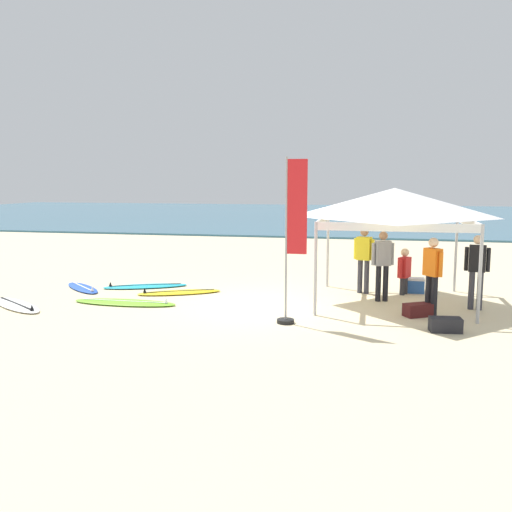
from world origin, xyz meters
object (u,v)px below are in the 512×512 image
Objects in this scene: person_orange at (432,271)px; surfboard_white at (16,305)px; canopy_tent at (394,203)px; person_red at (404,269)px; surfboard_blue at (83,288)px; gear_bag_near_tent at (418,310)px; surfboard_cyan at (145,286)px; banner_flag at (292,248)px; person_black at (477,267)px; person_grey at (383,261)px; surfboard_yellow at (179,292)px; surfboard_lime at (125,302)px; gear_bag_by_pole at (445,325)px; cooler_box at (414,285)px; person_yellow at (364,256)px.

surfboard_white is at bearing -173.37° from person_orange.
canopy_tent is 2.04m from person_red.
surfboard_blue is 2.86× the size of gear_bag_near_tent.
person_orange is (7.38, -1.69, 0.95)m from surfboard_cyan.
person_red is 0.35× the size of banner_flag.
person_grey is at bearing 167.19° from person_black.
surfboard_yellow and surfboard_white have the same top height.
surfboard_lime is (-6.23, -1.49, -2.35)m from canopy_tent.
gear_bag_by_pole is (0.95, -2.48, -2.25)m from canopy_tent.
person_black is at bearing 27.82° from banner_flag.
gear_bag_near_tent reaches higher than surfboard_lime.
person_orange reaches higher than gear_bag_by_pole.
surfboard_blue is at bearing 143.24° from surfboard_lime.
cooler_box is at bearing 13.05° from surfboard_yellow.
surfboard_blue is at bearing -178.93° from person_grey.
surfboard_lime is 1.49× the size of person_black.
canopy_tent is at bearing -54.00° from person_yellow.
person_grey reaches higher than person_red.
surfboard_lime is at bearing -178.48° from gear_bag_near_tent.
surfboard_blue is at bearing 178.14° from person_black.
cooler_box is (0.29, 0.29, -0.46)m from person_red.
surfboard_white is at bearing -126.10° from surfboard_cyan.
person_yellow is (-0.46, 0.87, 0.00)m from person_grey.
person_red is 2.00× the size of gear_bag_by_pole.
person_black is (7.22, -0.30, 0.95)m from surfboard_yellow.
cooler_box is at bearing 6.25° from surfboard_cyan.
banner_flag is at bearing -21.63° from surfboard_blue.
person_orange is 0.90m from gear_bag_near_tent.
person_red is 4.34m from banner_flag.
person_yellow is at bearing -176.57° from person_red.
canopy_tent reaches higher than surfboard_cyan.
surfboard_yellow is at bearing 170.04° from person_orange.
banner_flag reaches higher than person_orange.
canopy_tent is 6.83m from surfboard_lime.
person_red is at bearing 4.14° from surfboard_cyan.
person_black reaches higher than surfboard_blue.
person_grey is at bearing 14.69° from surfboard_lime.
cooler_box is (2.72, 3.77, -1.38)m from banner_flag.
person_grey reaches higher than surfboard_lime.
banner_flag is at bearing -155.97° from person_orange.
person_grey is at bearing -121.65° from person_red.
surfboard_yellow is 7.29m from person_black.
gear_bag_near_tent is at bearing 110.03° from gear_bag_by_pole.
surfboard_yellow is 1.01× the size of surfboard_white.
gear_bag_by_pole is at bearing -113.25° from person_black.
surfboard_lime is 4.26× the size of gear_bag_near_tent.
canopy_tent is 1.42m from person_grey.
banner_flag reaches higher than person_red.
person_grey is 1.43× the size of person_red.
surfboard_yellow is at bearing 168.33° from gear_bag_near_tent.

